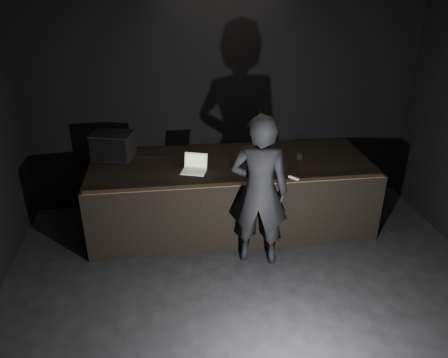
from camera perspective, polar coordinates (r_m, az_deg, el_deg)
name	(u,v)px	position (r m, az deg, el deg)	size (l,w,h in m)	color
room_walls	(283,182)	(3.38, 7.75, -0.37)	(6.10, 7.10, 3.52)	black
stage_riser	(231,193)	(6.45, 0.89, -1.88)	(4.00, 1.50, 1.00)	black
riser_lip	(239,184)	(5.60, 1.97, -0.65)	(3.92, 0.10, 0.01)	brown
stage_monitor	(113,146)	(6.52, -14.32, 4.24)	(0.65, 0.54, 0.38)	black
cable	(136,157)	(6.53, -11.43, 2.87)	(0.02, 0.02, 0.95)	black
laptop	(195,167)	(5.97, -3.86, 1.63)	(0.39, 0.37, 0.22)	white
beer_can	(259,168)	(5.87, 4.58, 1.41)	(0.07, 0.07, 0.16)	silver
plastic_cup	(300,157)	(6.37, 9.84, 2.81)	(0.08, 0.08, 0.10)	white
wii_remote	(294,178)	(5.80, 9.09, 0.11)	(0.04, 0.15, 0.03)	white
person	(259,192)	(5.43, 4.61, -1.65)	(0.73, 0.48, 2.01)	black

